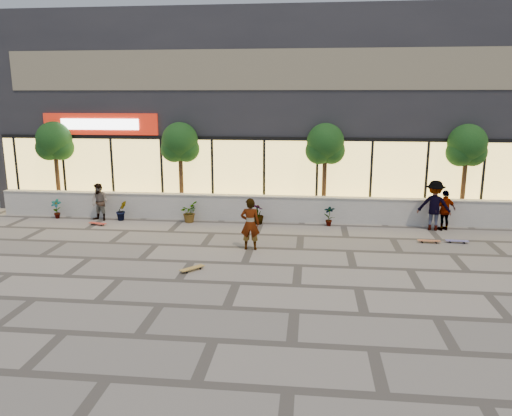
# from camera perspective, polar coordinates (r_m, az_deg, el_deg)

# --- Properties ---
(ground) EXTENTS (80.00, 80.00, 0.00)m
(ground) POSITION_cam_1_polar(r_m,az_deg,el_deg) (13.72, -2.25, -8.58)
(ground) COLOR gray
(ground) RESTS_ON ground
(planter_wall) EXTENTS (22.00, 0.42, 1.04)m
(planter_wall) POSITION_cam_1_polar(r_m,az_deg,el_deg) (20.23, 0.67, -0.01)
(planter_wall) COLOR silver
(planter_wall) RESTS_ON ground
(retail_building) EXTENTS (24.00, 9.17, 8.50)m
(retail_building) POSITION_cam_1_polar(r_m,az_deg,el_deg) (25.21, 1.94, 11.05)
(retail_building) COLOR #25252A
(retail_building) RESTS_ON ground
(shrub_a) EXTENTS (0.43, 0.29, 0.81)m
(shrub_a) POSITION_cam_1_polar(r_m,az_deg,el_deg) (22.23, -21.85, -0.08)
(shrub_a) COLOR #133C15
(shrub_a) RESTS_ON ground
(shrub_b) EXTENTS (0.57, 0.57, 0.81)m
(shrub_b) POSITION_cam_1_polar(r_m,az_deg,el_deg) (21.06, -15.11, -0.27)
(shrub_b) COLOR #133C15
(shrub_b) RESTS_ON ground
(shrub_c) EXTENTS (0.68, 0.77, 0.81)m
(shrub_c) POSITION_cam_1_polar(r_m,az_deg,el_deg) (20.22, -7.70, -0.48)
(shrub_c) COLOR #133C15
(shrub_c) RESTS_ON ground
(shrub_d) EXTENTS (0.64, 0.64, 0.81)m
(shrub_d) POSITION_cam_1_polar(r_m,az_deg,el_deg) (19.73, 0.22, -0.69)
(shrub_d) COLOR #133C15
(shrub_d) RESTS_ON ground
(shrub_e) EXTENTS (0.46, 0.35, 0.81)m
(shrub_e) POSITION_cam_1_polar(r_m,az_deg,el_deg) (19.64, 8.37, -0.89)
(shrub_e) COLOR #133C15
(shrub_e) RESTS_ON ground
(tree_west) EXTENTS (1.60, 1.50, 3.92)m
(tree_west) POSITION_cam_1_polar(r_m,az_deg,el_deg) (23.18, -22.04, 6.87)
(tree_west) COLOR #4A2D1A
(tree_west) RESTS_ON ground
(tree_midwest) EXTENTS (1.60, 1.50, 3.92)m
(tree_midwest) POSITION_cam_1_polar(r_m,az_deg,el_deg) (21.15, -8.68, 7.16)
(tree_midwest) COLOR #4A2D1A
(tree_midwest) RESTS_ON ground
(tree_mideast) EXTENTS (1.60, 1.50, 3.92)m
(tree_mideast) POSITION_cam_1_polar(r_m,az_deg,el_deg) (20.44, 7.92, 7.00)
(tree_mideast) COLOR #4A2D1A
(tree_mideast) RESTS_ON ground
(tree_east) EXTENTS (1.60, 1.50, 3.92)m
(tree_east) POSITION_cam_1_polar(r_m,az_deg,el_deg) (21.32, 22.96, 6.35)
(tree_east) COLOR #4A2D1A
(tree_east) RESTS_ON ground
(skater_center) EXTENTS (0.64, 0.43, 1.73)m
(skater_center) POSITION_cam_1_polar(r_m,az_deg,el_deg) (16.37, -0.68, -1.84)
(skater_center) COLOR white
(skater_center) RESTS_ON ground
(skater_left) EXTENTS (0.86, 0.74, 1.53)m
(skater_left) POSITION_cam_1_polar(r_m,az_deg,el_deg) (21.17, -17.44, 0.64)
(skater_left) COLOR tan
(skater_left) RESTS_ON ground
(skater_right_near) EXTENTS (0.98, 0.70, 1.54)m
(skater_right_near) POSITION_cam_1_polar(r_m,az_deg,el_deg) (20.05, 20.79, -0.24)
(skater_right_near) COLOR silver
(skater_right_near) RESTS_ON ground
(skater_right_far) EXTENTS (1.35, 0.95, 1.89)m
(skater_right_far) POSITION_cam_1_polar(r_m,az_deg,el_deg) (19.92, 19.72, 0.28)
(skater_right_far) COLOR maroon
(skater_right_far) RESTS_ON ground
(skateboard_center) EXTENTS (0.67, 0.73, 0.09)m
(skateboard_center) POSITION_cam_1_polar(r_m,az_deg,el_deg) (14.72, -7.30, -6.84)
(skateboard_center) COLOR olive
(skateboard_center) RESTS_ON ground
(skateboard_left) EXTENTS (0.76, 0.38, 0.09)m
(skateboard_left) POSITION_cam_1_polar(r_m,az_deg,el_deg) (20.58, -17.66, -1.68)
(skateboard_left) COLOR #BA3122
(skateboard_left) RESTS_ON ground
(skateboard_right_near) EXTENTS (0.77, 0.22, 0.09)m
(skateboard_right_near) POSITION_cam_1_polar(r_m,az_deg,el_deg) (18.30, 19.17, -3.56)
(skateboard_right_near) COLOR #9D5733
(skateboard_right_near) RESTS_ON ground
(skateboard_right_far) EXTENTS (0.77, 0.24, 0.09)m
(skateboard_right_far) POSITION_cam_1_polar(r_m,az_deg,el_deg) (18.62, 21.99, -3.50)
(skateboard_right_far) COLOR #575398
(skateboard_right_far) RESTS_ON ground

